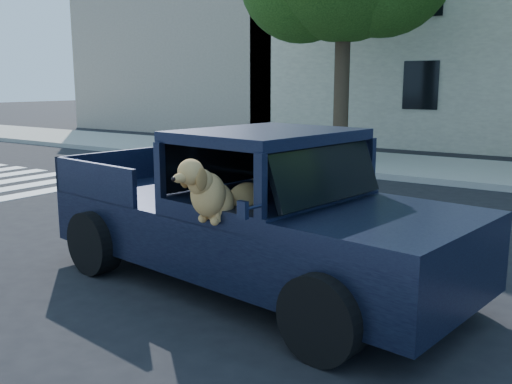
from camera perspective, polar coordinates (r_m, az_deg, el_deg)
ground at (r=6.95m, az=2.49°, el=-8.28°), size 120.00×120.00×0.00m
far_sidewalk at (r=15.33m, az=21.17°, el=1.86°), size 60.00×4.00×0.15m
building_left at (r=28.84m, az=-5.43°, el=14.24°), size 12.00×6.00×8.00m
pickup_truck at (r=6.49m, az=-1.19°, el=-4.08°), size 5.20×2.86×1.79m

